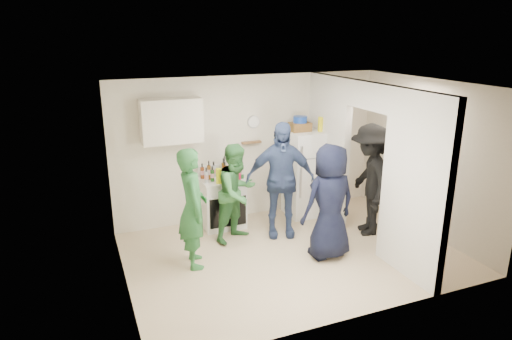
# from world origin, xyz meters

# --- Properties ---
(floor) EXTENTS (4.80, 4.80, 0.00)m
(floor) POSITION_xyz_m (0.00, 0.00, 0.00)
(floor) COLOR #CAB58F
(floor) RESTS_ON ground
(wall_back) EXTENTS (4.80, 0.00, 4.80)m
(wall_back) POSITION_xyz_m (0.00, 1.70, 1.25)
(wall_back) COLOR silver
(wall_back) RESTS_ON floor
(wall_front) EXTENTS (4.80, 0.00, 4.80)m
(wall_front) POSITION_xyz_m (0.00, -1.70, 1.25)
(wall_front) COLOR silver
(wall_front) RESTS_ON floor
(wall_left) EXTENTS (0.00, 3.40, 3.40)m
(wall_left) POSITION_xyz_m (-2.40, 0.00, 1.25)
(wall_left) COLOR silver
(wall_left) RESTS_ON floor
(wall_right) EXTENTS (0.00, 3.40, 3.40)m
(wall_right) POSITION_xyz_m (2.40, 0.00, 1.25)
(wall_right) COLOR silver
(wall_right) RESTS_ON floor
(ceiling) EXTENTS (4.80, 4.80, 0.00)m
(ceiling) POSITION_xyz_m (0.00, 0.00, 2.50)
(ceiling) COLOR white
(ceiling) RESTS_ON wall_back
(partition_pier_back) EXTENTS (0.12, 1.20, 2.50)m
(partition_pier_back) POSITION_xyz_m (1.20, 1.10, 1.25)
(partition_pier_back) COLOR silver
(partition_pier_back) RESTS_ON floor
(partition_pier_front) EXTENTS (0.12, 1.20, 2.50)m
(partition_pier_front) POSITION_xyz_m (1.20, -1.10, 1.25)
(partition_pier_front) COLOR silver
(partition_pier_front) RESTS_ON floor
(partition_header) EXTENTS (0.12, 1.00, 0.40)m
(partition_header) POSITION_xyz_m (1.20, 0.00, 2.30)
(partition_header) COLOR silver
(partition_header) RESTS_ON partition_pier_back
(stove) EXTENTS (0.71, 0.59, 0.85)m
(stove) POSITION_xyz_m (-0.64, 1.37, 0.42)
(stove) COLOR white
(stove) RESTS_ON floor
(upper_cabinet) EXTENTS (0.95, 0.34, 0.70)m
(upper_cabinet) POSITION_xyz_m (-1.40, 1.52, 1.85)
(upper_cabinet) COLOR silver
(upper_cabinet) RESTS_ON wall_back
(fridge) EXTENTS (0.63, 0.61, 1.53)m
(fridge) POSITION_xyz_m (0.90, 1.34, 0.77)
(fridge) COLOR white
(fridge) RESTS_ON floor
(wicker_basket) EXTENTS (0.35, 0.25, 0.15)m
(wicker_basket) POSITION_xyz_m (0.80, 1.39, 1.61)
(wicker_basket) COLOR brown
(wicker_basket) RESTS_ON fridge
(blue_bowl) EXTENTS (0.24, 0.24, 0.11)m
(blue_bowl) POSITION_xyz_m (0.80, 1.39, 1.74)
(blue_bowl) COLOR #16399A
(blue_bowl) RESTS_ON wicker_basket
(yellow_cup_stack_top) EXTENTS (0.09, 0.09, 0.25)m
(yellow_cup_stack_top) POSITION_xyz_m (1.12, 1.24, 1.66)
(yellow_cup_stack_top) COLOR yellow
(yellow_cup_stack_top) RESTS_ON fridge
(wall_clock) EXTENTS (0.22, 0.02, 0.22)m
(wall_clock) POSITION_xyz_m (0.05, 1.68, 1.70)
(wall_clock) COLOR white
(wall_clock) RESTS_ON wall_back
(spice_shelf) EXTENTS (0.35, 0.08, 0.03)m
(spice_shelf) POSITION_xyz_m (0.00, 1.65, 1.35)
(spice_shelf) COLOR olive
(spice_shelf) RESTS_ON wall_back
(nook_window) EXTENTS (0.03, 0.70, 0.80)m
(nook_window) POSITION_xyz_m (2.38, 0.20, 1.65)
(nook_window) COLOR black
(nook_window) RESTS_ON wall_right
(nook_window_frame) EXTENTS (0.04, 0.76, 0.86)m
(nook_window_frame) POSITION_xyz_m (2.36, 0.20, 1.65)
(nook_window_frame) COLOR white
(nook_window_frame) RESTS_ON wall_right
(nook_valance) EXTENTS (0.04, 0.82, 0.18)m
(nook_valance) POSITION_xyz_m (2.34, 0.20, 2.00)
(nook_valance) COLOR white
(nook_valance) RESTS_ON wall_right
(yellow_cup_stack_stove) EXTENTS (0.09, 0.09, 0.25)m
(yellow_cup_stack_stove) POSITION_xyz_m (-0.76, 1.15, 0.97)
(yellow_cup_stack_stove) COLOR #EFFB15
(yellow_cup_stack_stove) RESTS_ON stove
(red_cup) EXTENTS (0.09, 0.09, 0.12)m
(red_cup) POSITION_xyz_m (-0.42, 1.17, 0.91)
(red_cup) COLOR red
(red_cup) RESTS_ON stove
(person_green_left) EXTENTS (0.48, 0.67, 1.71)m
(person_green_left) POSITION_xyz_m (-1.43, 0.25, 0.86)
(person_green_left) COLOR #2C6E34
(person_green_left) RESTS_ON floor
(person_green_center) EXTENTS (0.95, 0.88, 1.57)m
(person_green_center) POSITION_xyz_m (-0.58, 0.81, 0.78)
(person_green_center) COLOR #3B7634
(person_green_center) RESTS_ON floor
(person_denim) EXTENTS (1.19, 0.77, 1.88)m
(person_denim) POSITION_xyz_m (0.12, 0.71, 0.94)
(person_denim) COLOR #334C6F
(person_denim) RESTS_ON floor
(person_navy) EXTENTS (0.87, 0.60, 1.70)m
(person_navy) POSITION_xyz_m (0.46, -0.25, 0.85)
(person_navy) COLOR black
(person_navy) RESTS_ON floor
(person_nook) EXTENTS (1.04, 1.34, 1.82)m
(person_nook) POSITION_xyz_m (1.48, 0.24, 0.91)
(person_nook) COLOR black
(person_nook) RESTS_ON floor
(bottle_a) EXTENTS (0.06, 0.06, 0.26)m
(bottle_a) POSITION_xyz_m (-0.94, 1.50, 0.98)
(bottle_a) COLOR brown
(bottle_a) RESTS_ON stove
(bottle_b) EXTENTS (0.06, 0.06, 0.25)m
(bottle_b) POSITION_xyz_m (-0.82, 1.30, 0.98)
(bottle_b) COLOR #1B511B
(bottle_b) RESTS_ON stove
(bottle_c) EXTENTS (0.08, 0.08, 0.26)m
(bottle_c) POSITION_xyz_m (-0.73, 1.52, 0.98)
(bottle_c) COLOR #B4BCC3
(bottle_c) RESTS_ON stove
(bottle_d) EXTENTS (0.07, 0.07, 0.30)m
(bottle_d) POSITION_xyz_m (-0.60, 1.33, 1.00)
(bottle_d) COLOR #663311
(bottle_d) RESTS_ON stove
(bottle_e) EXTENTS (0.07, 0.07, 0.33)m
(bottle_e) POSITION_xyz_m (-0.53, 1.54, 1.01)
(bottle_e) COLOR #919AA1
(bottle_e) RESTS_ON stove
(bottle_f) EXTENTS (0.08, 0.08, 0.29)m
(bottle_f) POSITION_xyz_m (-0.46, 1.39, 1.00)
(bottle_f) COLOR #183814
(bottle_f) RESTS_ON stove
(bottle_g) EXTENTS (0.07, 0.07, 0.28)m
(bottle_g) POSITION_xyz_m (-0.40, 1.51, 0.99)
(bottle_g) COLOR #A17134
(bottle_g) RESTS_ON stove
(bottle_h) EXTENTS (0.07, 0.07, 0.26)m
(bottle_h) POSITION_xyz_m (-0.94, 1.25, 0.98)
(bottle_h) COLOR #B5B6C2
(bottle_h) RESTS_ON stove
(bottle_i) EXTENTS (0.07, 0.07, 0.32)m
(bottle_i) POSITION_xyz_m (-0.58, 1.46, 1.01)
(bottle_i) COLOR brown
(bottle_i) RESTS_ON stove
(bottle_j) EXTENTS (0.06, 0.06, 0.30)m
(bottle_j) POSITION_xyz_m (-0.32, 1.26, 1.00)
(bottle_j) COLOR #21602B
(bottle_j) RESTS_ON stove
(bottle_k) EXTENTS (0.06, 0.06, 0.32)m
(bottle_k) POSITION_xyz_m (-0.85, 1.42, 1.01)
(bottle_k) COLOR brown
(bottle_k) RESTS_ON stove
(bottle_l) EXTENTS (0.07, 0.07, 0.32)m
(bottle_l) POSITION_xyz_m (-0.49, 1.24, 1.01)
(bottle_l) COLOR #9EA3AD
(bottle_l) RESTS_ON stove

